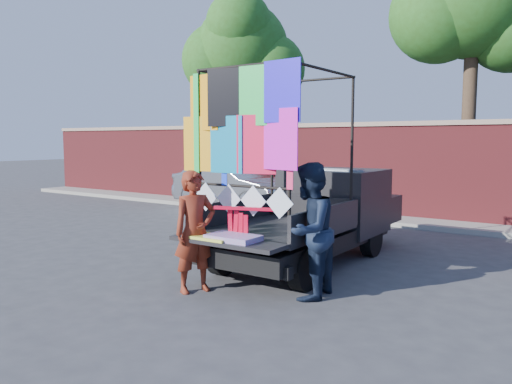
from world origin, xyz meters
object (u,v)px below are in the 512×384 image
Objects in this scene: pickup_truck at (322,214)px; sedan at (235,186)px; man at (309,231)px; woman at (195,232)px.

pickup_truck reaches higher than sedan.
man reaches higher than sedan.
man is at bearing -126.82° from sedan.
woman reaches higher than sedan.
pickup_truck is 2.42m from man.
woman is 1.59m from man.
pickup_truck is 2.73× the size of man.
sedan is 8.61m from man.
man is (5.93, -6.24, 0.19)m from sedan.
pickup_truck is at bearing -119.22° from sedan.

